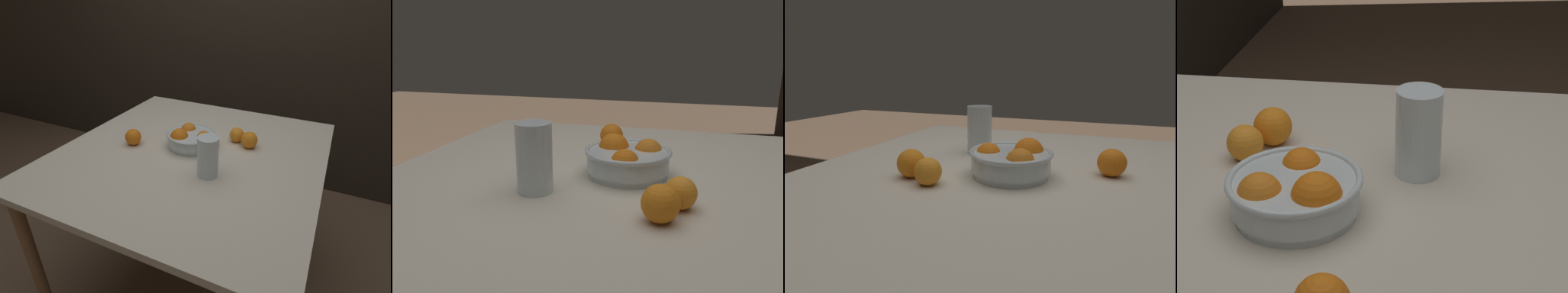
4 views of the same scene
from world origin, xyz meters
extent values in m
cube|color=beige|center=(0.00, 0.00, 0.76)|extent=(1.10, 1.16, 0.03)
cylinder|color=#936B47|center=(-0.49, -0.52, 0.37)|extent=(0.05, 0.05, 0.75)
cylinder|color=#936B47|center=(-0.49, 0.52, 0.37)|extent=(0.05, 0.05, 0.75)
cylinder|color=silver|center=(-0.02, 0.04, 0.79)|extent=(0.20, 0.20, 0.02)
cylinder|color=silver|center=(-0.02, 0.04, 0.82)|extent=(0.21, 0.21, 0.05)
torus|color=silver|center=(-0.02, 0.04, 0.84)|extent=(0.22, 0.22, 0.01)
sphere|color=orange|center=(0.04, 0.05, 0.83)|extent=(0.07, 0.07, 0.07)
sphere|color=orange|center=(-0.06, 0.09, 0.83)|extent=(0.07, 0.07, 0.07)
sphere|color=orange|center=(-0.06, 0.00, 0.83)|extent=(0.08, 0.08, 0.08)
cylinder|color=#F4A314|center=(0.14, -0.14, 0.83)|extent=(0.07, 0.07, 0.11)
cylinder|color=silver|center=(0.14, -0.14, 0.86)|extent=(0.08, 0.08, 0.16)
sphere|color=orange|center=(0.15, 0.18, 0.81)|extent=(0.07, 0.07, 0.07)
sphere|color=orange|center=(-0.27, -0.05, 0.81)|extent=(0.07, 0.07, 0.07)
sphere|color=orange|center=(0.22, 0.15, 0.82)|extent=(0.07, 0.07, 0.07)
camera|label=1|loc=(0.52, -1.05, 1.42)|focal=28.00mm
camera|label=2|loc=(0.89, 0.19, 1.11)|focal=35.00mm
camera|label=3|loc=(-0.22, 0.78, 1.05)|focal=28.00mm
camera|label=4|loc=(-0.88, -0.20, 1.36)|focal=60.00mm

